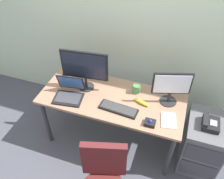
{
  "coord_description": "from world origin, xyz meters",
  "views": [
    {
      "loc": [
        0.62,
        -1.82,
        2.61
      ],
      "look_at": [
        0.0,
        0.0,
        0.87
      ],
      "focal_mm": 38.43,
      "sensor_mm": 36.0,
      "label": 1
    }
  ],
  "objects_px": {
    "monitor_side": "(171,86)",
    "laptop": "(69,93)",
    "paper_notepad": "(169,120)",
    "coffee_mug": "(136,89)",
    "cell_phone": "(66,74)",
    "trackball_mouse": "(150,123)",
    "keyboard": "(119,109)",
    "desk_phone": "(210,123)",
    "banana": "(141,102)",
    "file_cabinet": "(202,144)",
    "monitor_main": "(85,67)"
  },
  "relations": [
    {
      "from": "monitor_side",
      "to": "coffee_mug",
      "type": "bearing_deg",
      "value": 174.64
    },
    {
      "from": "paper_notepad",
      "to": "banana",
      "type": "xyz_separation_m",
      "value": [
        -0.32,
        0.15,
        0.01
      ]
    },
    {
      "from": "keyboard",
      "to": "trackball_mouse",
      "type": "height_order",
      "value": "trackball_mouse"
    },
    {
      "from": "monitor_main",
      "to": "banana",
      "type": "distance_m",
      "value": 0.72
    },
    {
      "from": "monitor_main",
      "to": "banana",
      "type": "xyz_separation_m",
      "value": [
        0.67,
        -0.05,
        -0.27
      ]
    },
    {
      "from": "keyboard",
      "to": "paper_notepad",
      "type": "height_order",
      "value": "keyboard"
    },
    {
      "from": "keyboard",
      "to": "desk_phone",
      "type": "bearing_deg",
      "value": 9.51
    },
    {
      "from": "cell_phone",
      "to": "laptop",
      "type": "bearing_deg",
      "value": -61.05
    },
    {
      "from": "file_cabinet",
      "to": "monitor_main",
      "type": "xyz_separation_m",
      "value": [
        -1.41,
        0.05,
        0.7
      ]
    },
    {
      "from": "coffee_mug",
      "to": "banana",
      "type": "relative_size",
      "value": 0.54
    },
    {
      "from": "trackball_mouse",
      "to": "keyboard",
      "type": "bearing_deg",
      "value": 166.25
    },
    {
      "from": "coffee_mug",
      "to": "paper_notepad",
      "type": "xyz_separation_m",
      "value": [
        0.42,
        -0.3,
        -0.05
      ]
    },
    {
      "from": "desk_phone",
      "to": "banana",
      "type": "xyz_separation_m",
      "value": [
        -0.73,
        0.01,
        0.05
      ]
    },
    {
      "from": "monitor_main",
      "to": "paper_notepad",
      "type": "height_order",
      "value": "monitor_main"
    },
    {
      "from": "coffee_mug",
      "to": "banana",
      "type": "height_order",
      "value": "coffee_mug"
    },
    {
      "from": "desk_phone",
      "to": "banana",
      "type": "relative_size",
      "value": 1.05
    },
    {
      "from": "monitor_side",
      "to": "paper_notepad",
      "type": "height_order",
      "value": "monitor_side"
    },
    {
      "from": "desk_phone",
      "to": "laptop",
      "type": "height_order",
      "value": "laptop"
    },
    {
      "from": "file_cabinet",
      "to": "banana",
      "type": "xyz_separation_m",
      "value": [
        -0.74,
        -0.01,
        0.43
      ]
    },
    {
      "from": "monitor_side",
      "to": "laptop",
      "type": "distance_m",
      "value": 1.11
    },
    {
      "from": "monitor_main",
      "to": "desk_phone",
      "type": "bearing_deg",
      "value": -2.53
    },
    {
      "from": "monitor_side",
      "to": "cell_phone",
      "type": "relative_size",
      "value": 2.77
    },
    {
      "from": "paper_notepad",
      "to": "coffee_mug",
      "type": "bearing_deg",
      "value": 143.87
    },
    {
      "from": "file_cabinet",
      "to": "desk_phone",
      "type": "height_order",
      "value": "desk_phone"
    },
    {
      "from": "file_cabinet",
      "to": "coffee_mug",
      "type": "xyz_separation_m",
      "value": [
        -0.83,
        0.15,
        0.46
      ]
    },
    {
      "from": "trackball_mouse",
      "to": "banana",
      "type": "xyz_separation_m",
      "value": [
        -0.15,
        0.25,
        -0.0
      ]
    },
    {
      "from": "desk_phone",
      "to": "keyboard",
      "type": "xyz_separation_m",
      "value": [
        -0.93,
        -0.16,
        0.05
      ]
    },
    {
      "from": "cell_phone",
      "to": "file_cabinet",
      "type": "bearing_deg",
      "value": -10.62
    },
    {
      "from": "laptop",
      "to": "paper_notepad",
      "type": "bearing_deg",
      "value": -0.06
    },
    {
      "from": "file_cabinet",
      "to": "trackball_mouse",
      "type": "bearing_deg",
      "value": -156.1
    },
    {
      "from": "desk_phone",
      "to": "laptop",
      "type": "xyz_separation_m",
      "value": [
        -1.52,
        -0.14,
        0.09
      ]
    },
    {
      "from": "banana",
      "to": "keyboard",
      "type": "bearing_deg",
      "value": -141.07
    },
    {
      "from": "desk_phone",
      "to": "monitor_main",
      "type": "xyz_separation_m",
      "value": [
        -1.4,
        0.06,
        0.32
      ]
    },
    {
      "from": "desk_phone",
      "to": "paper_notepad",
      "type": "distance_m",
      "value": 0.43
    },
    {
      "from": "monitor_main",
      "to": "keyboard",
      "type": "bearing_deg",
      "value": -25.17
    },
    {
      "from": "file_cabinet",
      "to": "keyboard",
      "type": "xyz_separation_m",
      "value": [
        -0.94,
        -0.17,
        0.42
      ]
    },
    {
      "from": "monitor_side",
      "to": "monitor_main",
      "type": "bearing_deg",
      "value": -175.73
    },
    {
      "from": "coffee_mug",
      "to": "cell_phone",
      "type": "bearing_deg",
      "value": 177.8
    },
    {
      "from": "file_cabinet",
      "to": "desk_phone",
      "type": "xyz_separation_m",
      "value": [
        -0.01,
        -0.02,
        0.37
      ]
    },
    {
      "from": "cell_phone",
      "to": "banana",
      "type": "xyz_separation_m",
      "value": [
        1.01,
        -0.19,
        0.02
      ]
    },
    {
      "from": "laptop",
      "to": "trackball_mouse",
      "type": "distance_m",
      "value": 0.94
    },
    {
      "from": "coffee_mug",
      "to": "banana",
      "type": "xyz_separation_m",
      "value": [
        0.1,
        -0.16,
        -0.03
      ]
    },
    {
      "from": "keyboard",
      "to": "banana",
      "type": "distance_m",
      "value": 0.27
    },
    {
      "from": "laptop",
      "to": "banana",
      "type": "height_order",
      "value": "laptop"
    },
    {
      "from": "banana",
      "to": "monitor_side",
      "type": "bearing_deg",
      "value": 24.2
    },
    {
      "from": "coffee_mug",
      "to": "laptop",
      "type": "bearing_deg",
      "value": -156.27
    },
    {
      "from": "keyboard",
      "to": "cell_phone",
      "type": "bearing_deg",
      "value": 156.02
    },
    {
      "from": "laptop",
      "to": "cell_phone",
      "type": "distance_m",
      "value": 0.41
    },
    {
      "from": "desk_phone",
      "to": "keyboard",
      "type": "relative_size",
      "value": 0.48
    },
    {
      "from": "monitor_main",
      "to": "banana",
      "type": "relative_size",
      "value": 2.76
    }
  ]
}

